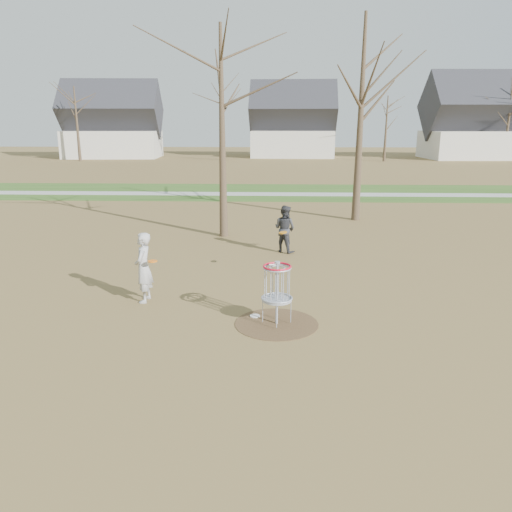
{
  "coord_description": "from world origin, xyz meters",
  "views": [
    {
      "loc": [
        -0.05,
        -9.95,
        4.17
      ],
      "look_at": [
        -0.5,
        1.5,
        1.1
      ],
      "focal_mm": 35.0,
      "sensor_mm": 36.0,
      "label": 1
    }
  ],
  "objects_px": {
    "player_throwing": "(285,229)",
    "disc_golf_basket": "(277,283)",
    "disc_grounded": "(255,316)",
    "player_standing": "(143,268)"
  },
  "relations": [
    {
      "from": "disc_grounded",
      "to": "player_throwing",
      "type": "bearing_deg",
      "value": 82.66
    },
    {
      "from": "player_throwing",
      "to": "disc_golf_basket",
      "type": "xyz_separation_m",
      "value": [
        -0.27,
        -6.18,
        0.13
      ]
    },
    {
      "from": "player_throwing",
      "to": "disc_golf_basket",
      "type": "relative_size",
      "value": 1.16
    },
    {
      "from": "player_throwing",
      "to": "disc_grounded",
      "type": "relative_size",
      "value": 7.11
    },
    {
      "from": "disc_grounded",
      "to": "disc_golf_basket",
      "type": "bearing_deg",
      "value": -38.53
    },
    {
      "from": "disc_grounded",
      "to": "disc_golf_basket",
      "type": "relative_size",
      "value": 0.16
    },
    {
      "from": "player_throwing",
      "to": "disc_grounded",
      "type": "height_order",
      "value": "player_throwing"
    },
    {
      "from": "player_throwing",
      "to": "disc_grounded",
      "type": "distance_m",
      "value": 5.9
    },
    {
      "from": "player_standing",
      "to": "disc_grounded",
      "type": "relative_size",
      "value": 7.67
    },
    {
      "from": "player_throwing",
      "to": "disc_grounded",
      "type": "xyz_separation_m",
      "value": [
        -0.75,
        -5.8,
        -0.76
      ]
    }
  ]
}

